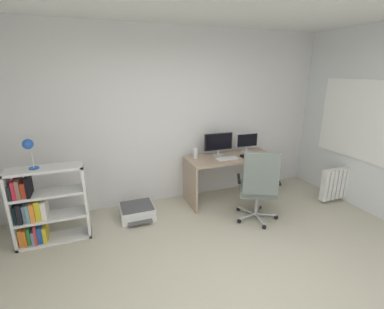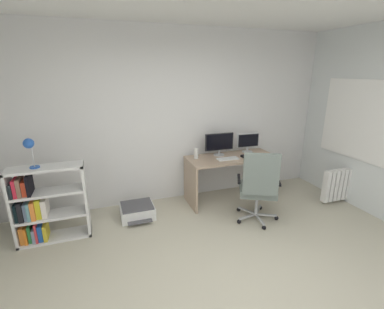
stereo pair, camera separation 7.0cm
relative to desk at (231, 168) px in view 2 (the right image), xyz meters
name	(u,v)px [view 2 (the right image)]	position (x,y,z in m)	size (l,w,h in m)	color
ground_plane	(242,299)	(-0.86, -1.94, -0.56)	(5.28, 4.66, 0.02)	#BBB69F
wall_back	(172,118)	(-0.86, 0.44, 0.82)	(5.28, 0.10, 2.74)	silver
window_pane	(359,120)	(1.77, -0.71, 0.82)	(0.01, 1.19, 1.12)	white
window_frame	(358,120)	(1.76, -0.71, 0.82)	(0.02, 1.27, 1.20)	white
desk	(231,168)	(0.00, 0.00, 0.00)	(1.45, 0.61, 0.75)	tan
monitor_main	(219,143)	(-0.16, 0.15, 0.41)	(0.48, 0.18, 0.37)	#B2B5B7
monitor_secondary	(248,141)	(0.38, 0.15, 0.39)	(0.40, 0.18, 0.32)	#B2B5B7
keyboard	(228,159)	(-0.12, -0.10, 0.21)	(0.34, 0.13, 0.02)	silver
computer_mouse	(244,156)	(0.17, -0.10, 0.22)	(0.06, 0.10, 0.03)	black
desktop_speaker	(196,153)	(-0.58, 0.11, 0.29)	(0.07, 0.07, 0.17)	silver
office_chair	(259,185)	(0.01, -0.80, 0.03)	(0.68, 0.70, 1.08)	#B7BABC
bookshelf	(42,207)	(-2.76, -0.26, -0.09)	(0.86, 0.29, 0.98)	silver
desk_lamp	(29,146)	(-2.77, -0.26, 0.70)	(0.13, 0.12, 0.36)	#2355B3
printer	(137,211)	(-1.57, -0.08, -0.45)	(0.48, 0.51, 0.20)	white
radiator	(343,184)	(1.68, -0.71, -0.23)	(0.76, 0.10, 0.52)	white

